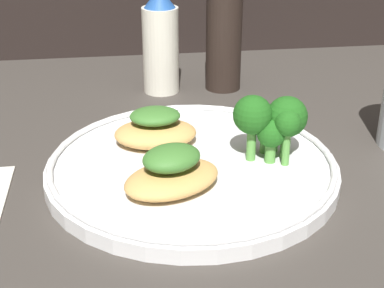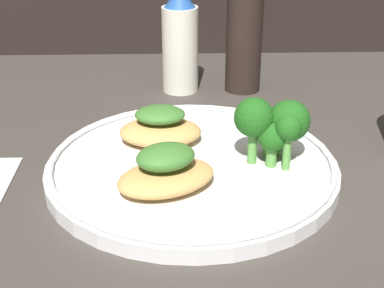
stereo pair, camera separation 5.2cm
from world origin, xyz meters
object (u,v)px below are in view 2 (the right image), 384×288
at_px(broccoli_bunch, 274,124).
at_px(sauce_bottle, 180,43).
at_px(plate, 192,167).
at_px(pepper_grinder, 244,33).

xyz_separation_m(broccoli_bunch, sauce_bottle, (-0.08, 0.23, 0.01)).
bearing_deg(sauce_bottle, broccoli_bunch, -70.06).
distance_m(plate, sauce_bottle, 0.24).
relative_size(plate, pepper_grinder, 1.65).
xyz_separation_m(plate, broccoli_bunch, (0.08, 0.00, 0.04)).
distance_m(broccoli_bunch, sauce_bottle, 0.24).
xyz_separation_m(plate, sauce_bottle, (-0.01, 0.23, 0.05)).
relative_size(plate, sauce_bottle, 2.08).
relative_size(plate, broccoli_bunch, 3.90).
bearing_deg(pepper_grinder, sauce_bottle, 180.00).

